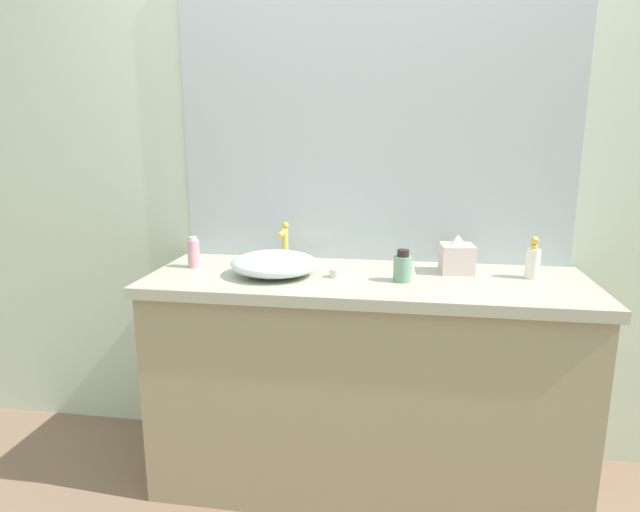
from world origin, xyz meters
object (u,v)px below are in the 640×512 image
sink_basin (275,264)px  perfume_bottle (194,253)px  soap_dispenser (533,261)px  candle_jar (336,273)px  lotion_bottle (403,267)px  tissue_box (457,257)px

sink_basin → perfume_bottle: perfume_bottle is taller
soap_dispenser → candle_jar: (-0.74, -0.10, -0.05)m
lotion_bottle → sink_basin: bearing=178.6°
sink_basin → lotion_bottle: size_ratio=2.85×
sink_basin → tissue_box: size_ratio=2.24×
soap_dispenser → perfume_bottle: bearing=-178.4°
soap_dispenser → lotion_bottle: bearing=-166.0°
lotion_bottle → candle_jar: lotion_bottle is taller
lotion_bottle → perfume_bottle: 0.85m
soap_dispenser → perfume_bottle: (-1.34, -0.04, -0.01)m
sink_basin → tissue_box: tissue_box is taller
sink_basin → soap_dispenser: size_ratio=2.12×
tissue_box → soap_dispenser: bearing=-9.1°
perfume_bottle → tissue_box: tissue_box is taller
soap_dispenser → candle_jar: bearing=-172.0°
perfume_bottle → candle_jar: bearing=-6.4°
sink_basin → candle_jar: sink_basin is taller
tissue_box → candle_jar: 0.49m
sink_basin → perfume_bottle: 0.37m
soap_dispenser → tissue_box: bearing=170.9°
tissue_box → candle_jar: (-0.46, -0.15, -0.05)m
sink_basin → lotion_bottle: bearing=-1.4°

